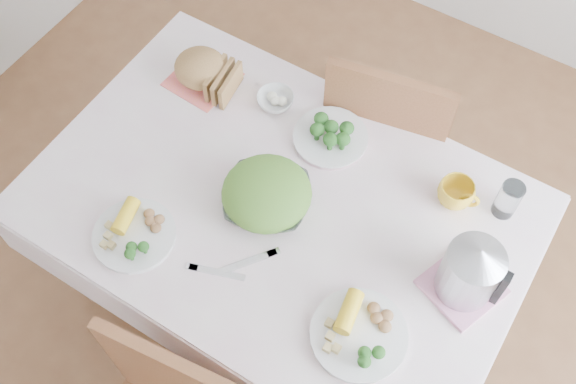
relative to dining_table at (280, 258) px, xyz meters
The scene contains 17 objects.
floor 0.38m from the dining_table, ahead, with size 3.60×3.60×0.00m, color brown.
dining_table is the anchor object (origin of this frame).
tablecloth 0.38m from the dining_table, ahead, with size 1.50×1.00×0.01m, color white.
chair_far 0.66m from the dining_table, 82.30° to the left, with size 0.44×0.44×0.97m, color brown.
salad_bowl 0.42m from the dining_table, 145.84° to the right, with size 0.26×0.26×0.06m, color white.
dinner_plate_left 0.60m from the dining_table, 132.87° to the right, with size 0.25×0.25×0.02m, color white.
dinner_plate_right 0.62m from the dining_table, 30.35° to the right, with size 0.27×0.27×0.02m, color white.
broccoli_plate 0.49m from the dining_table, 87.42° to the left, with size 0.24×0.24×0.02m, color beige.
napkin 0.68m from the dining_table, 150.41° to the left, with size 0.21×0.21×0.00m, color #FF7166.
bread_loaf 0.72m from the dining_table, 150.41° to the left, with size 0.18×0.17×0.11m, color olive.
fruit_bowl 0.56m from the dining_table, 124.13° to the left, with size 0.12×0.12×0.04m, color white.
yellow_mug 0.69m from the dining_table, 32.99° to the left, with size 0.11×0.11×0.09m, color gold.
glass_tumbler 0.82m from the dining_table, 29.95° to the left, with size 0.07×0.07×0.13m, color white.
pink_tray 0.71m from the dining_table, ahead, with size 0.19×0.19×0.02m, color pink.
electric_kettle 0.78m from the dining_table, ahead, with size 0.16×0.16×0.23m, color #B2B5BA.
fork_right 0.45m from the dining_table, 82.72° to the right, with size 0.02×0.18×0.00m, color silver.
knife 0.49m from the dining_table, 95.72° to the right, with size 0.02×0.17×0.00m, color silver.
Camera 1 is at (0.57, -0.86, 2.55)m, focal length 42.00 mm.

